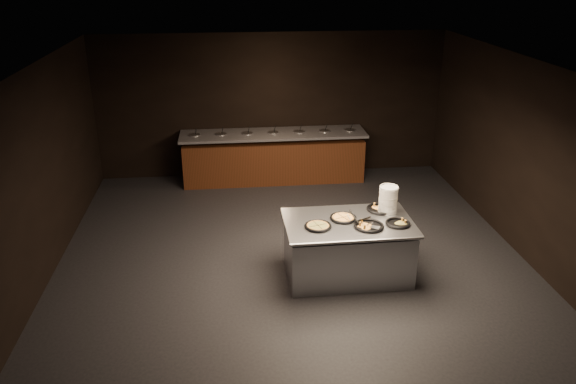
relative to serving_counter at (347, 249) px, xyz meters
name	(u,v)px	position (x,y,z in m)	size (l,w,h in m)	color
room	(295,176)	(-0.72, 0.26, 1.04)	(7.02, 8.02, 2.92)	black
salad_bar	(274,160)	(-0.72, 3.82, 0.03)	(3.70, 0.83, 1.18)	#562514
serving_counter	(347,249)	(0.00, 0.00, 0.00)	(1.79, 1.16, 0.85)	silver
plate_stack	(388,199)	(0.62, 0.25, 0.64)	(0.27, 0.27, 0.39)	silver
pan_veggie_whole	(318,226)	(-0.45, -0.13, 0.46)	(0.37, 0.37, 0.04)	black
pan_cheese_whole	(343,218)	(-0.06, 0.08, 0.46)	(0.37, 0.37, 0.04)	black
pan_cheese_slices_a	(380,209)	(0.53, 0.32, 0.46)	(0.39, 0.39, 0.04)	black
pan_cheese_slices_b	(369,226)	(0.23, -0.20, 0.46)	(0.41, 0.41, 0.04)	black
pan_veggie_slices	(398,223)	(0.65, -0.17, 0.46)	(0.34, 0.34, 0.04)	black
server_left	(351,217)	(0.03, -0.03, 0.52)	(0.22, 0.31, 0.17)	silver
server_right	(367,222)	(0.20, -0.20, 0.52)	(0.32, 0.23, 0.17)	silver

